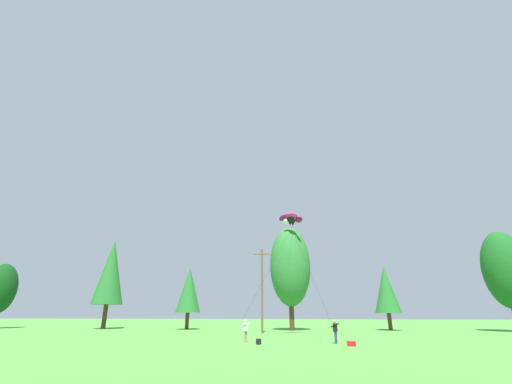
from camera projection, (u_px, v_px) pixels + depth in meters
The scene contains 13 objects.
treeline_tree_a at pixel (1, 288), 51.46m from camera, with size 4.30×4.30×9.26m.
treeline_tree_b at pixel (111, 272), 51.06m from camera, with size 4.38×4.38×12.63m.
treeline_tree_c at pixel (189, 290), 48.56m from camera, with size 3.44×3.44×8.35m.
treeline_tree_d at pixel (290, 266), 46.90m from camera, with size 5.45×5.45×13.54m.
treeline_tree_e at pixel (386, 290), 46.19m from camera, with size 3.40×3.40×8.16m.
treeline_tree_f at pixel (505, 269), 43.13m from camera, with size 5.08×5.08×12.15m.
utility_pole at pixel (262, 287), 40.10m from camera, with size 2.20×0.26×9.45m.
kite_flyer_near at pixel (246, 329), 27.09m from camera, with size 0.73×0.75×1.69m.
kite_flyer_mid at pixel (335, 329), 26.22m from camera, with size 0.71×0.73×1.69m.
parafoil_kite_high_lime_white at pixel (292, 221), 46.58m from camera, with size 5.57×17.55×13.10m.
parafoil_kite_mid_magenta at pixel (291, 219), 37.58m from camera, with size 4.30×8.82×11.02m.
backpack at pixel (259, 342), 25.17m from camera, with size 0.32×0.24×0.40m, color black.
picnic_cooler at pixel (351, 344), 23.91m from camera, with size 0.52×0.36×0.34m, color red.
Camera 1 is at (1.36, -1.57, 2.26)m, focal length 24.07 mm.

